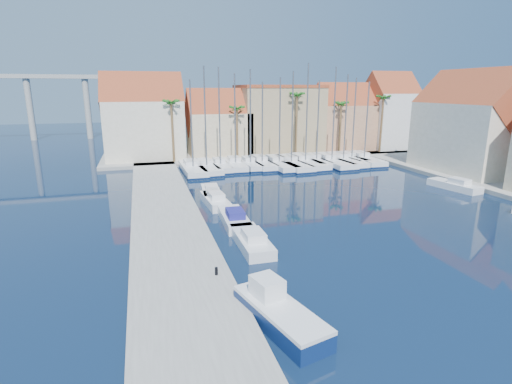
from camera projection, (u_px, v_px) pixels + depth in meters
ground at (337, 284)px, 23.94m from camera, size 260.00×260.00×0.00m
quay_west at (168, 223)px, 34.00m from camera, size 6.00×77.00×0.50m
shore_north at (262, 153)px, 71.20m from camera, size 54.00×16.00×0.50m
bollard at (216, 271)px, 23.95m from camera, size 0.19×0.19×0.47m
fishing_boat at (278, 312)px, 19.64m from camera, size 3.45×6.30×2.10m
motorboat_west_0 at (252, 240)px, 29.49m from camera, size 2.05×6.28×1.40m
motorboat_west_1 at (234, 218)px, 34.50m from camera, size 2.28×6.30×1.40m
motorboat_west_2 at (215, 200)px, 40.10m from camera, size 2.24×6.06×1.40m
motorboat_west_3 at (211, 192)px, 43.23m from camera, size 2.33×5.88×1.40m
motorboat_east_1 at (455, 185)px, 46.33m from camera, size 3.06×6.37×1.40m
sailboat_0 at (193, 168)px, 55.68m from camera, size 3.02×10.71×12.57m
sailboat_1 at (206, 167)px, 56.40m from camera, size 3.41×10.15×14.30m
sailboat_2 at (220, 165)px, 57.38m from camera, size 2.21×8.29×14.22m
sailboat_3 at (235, 164)px, 58.43m from camera, size 2.84×9.07×13.42m
sailboat_4 at (250, 164)px, 58.65m from camera, size 2.31×8.16×13.99m
sailboat_5 at (261, 163)px, 59.54m from camera, size 2.61×9.65×12.30m
sailboat_6 at (278, 164)px, 59.26m from camera, size 3.41×11.23×12.91m
sailboat_7 at (289, 163)px, 59.39m from camera, size 3.78×11.63×13.77m
sailboat_8 at (303, 162)px, 60.72m from camera, size 3.89×12.11×14.92m
sailboat_9 at (315, 161)px, 61.32m from camera, size 2.51×8.85×12.54m
sailboat_10 at (330, 161)px, 61.28m from camera, size 3.54×11.87×14.42m
sailboat_11 at (341, 160)px, 62.04m from camera, size 3.63×11.29×13.42m
sailboat_12 at (350, 159)px, 63.24m from camera, size 2.84×8.52×12.96m
sailboat_13 at (362, 159)px, 63.11m from camera, size 3.45×10.98×12.41m
building_0 at (144, 120)px, 63.29m from camera, size 12.30×9.00×13.50m
building_1 at (218, 126)px, 66.84m from camera, size 10.30×8.00×11.00m
building_2 at (279, 118)px, 70.50m from camera, size 14.20×10.20×11.50m
building_3 at (342, 120)px, 72.91m from camera, size 10.30×8.00×12.00m
building_4 at (389, 113)px, 74.13m from camera, size 8.30×8.00×14.00m
building_6 at (472, 126)px, 53.25m from camera, size 9.00×14.30×13.50m
palm_0 at (171, 105)px, 59.08m from camera, size 2.60×2.60×10.15m
palm_1 at (237, 110)px, 62.02m from camera, size 2.60×2.60×9.15m
palm_2 at (297, 97)px, 64.25m from camera, size 2.60×2.60×11.15m
palm_3 at (341, 106)px, 66.76m from camera, size 2.60×2.60×9.65m
palm_4 at (383, 100)px, 68.68m from camera, size 2.60×2.60×10.65m
viaduct at (2, 94)px, 87.05m from camera, size 48.00×2.20×14.45m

